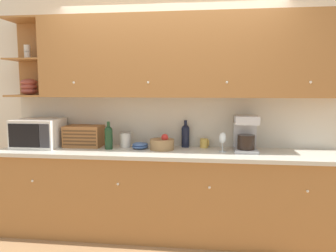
# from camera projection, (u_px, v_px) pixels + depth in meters

# --- Properties ---
(ground_plane) EXTENTS (24.00, 24.00, 0.00)m
(ground_plane) POSITION_uv_depth(u_px,v_px,m) (170.00, 222.00, 3.86)
(ground_plane) COLOR #9E754C
(wall_back) EXTENTS (5.99, 0.06, 2.60)m
(wall_back) POSITION_uv_depth(u_px,v_px,m) (171.00, 112.00, 3.74)
(wall_back) COLOR silver
(wall_back) RESTS_ON ground_plane
(counter_unit) EXTENTS (3.61, 0.64, 0.92)m
(counter_unit) POSITION_uv_depth(u_px,v_px,m) (167.00, 193.00, 3.51)
(counter_unit) COLOR #A36B38
(counter_unit) RESTS_ON ground_plane
(backsplash_panel) EXTENTS (3.59, 0.01, 0.56)m
(backsplash_panel) POSITION_uv_depth(u_px,v_px,m) (170.00, 121.00, 3.71)
(backsplash_panel) COLOR beige
(backsplash_panel) RESTS_ON counter_unit
(upper_cabinets) EXTENTS (3.59, 0.37, 0.86)m
(upper_cabinets) POSITION_uv_depth(u_px,v_px,m) (184.00, 57.00, 3.44)
(upper_cabinets) COLOR #A36B38
(upper_cabinets) RESTS_ON backsplash_panel
(microwave) EXTENTS (0.49, 0.42, 0.32)m
(microwave) POSITION_uv_depth(u_px,v_px,m) (39.00, 133.00, 3.66)
(microwave) COLOR silver
(microwave) RESTS_ON counter_unit
(bread_box) EXTENTS (0.41, 0.28, 0.24)m
(bread_box) POSITION_uv_depth(u_px,v_px,m) (84.00, 136.00, 3.70)
(bread_box) COLOR #996033
(bread_box) RESTS_ON counter_unit
(wine_bottle) EXTENTS (0.09, 0.09, 0.30)m
(wine_bottle) POSITION_uv_depth(u_px,v_px,m) (109.00, 137.00, 3.53)
(wine_bottle) COLOR #19381E
(wine_bottle) RESTS_ON counter_unit
(storage_canister) EXTENTS (0.13, 0.13, 0.17)m
(storage_canister) POSITION_uv_depth(u_px,v_px,m) (125.00, 140.00, 3.65)
(storage_canister) COLOR silver
(storage_canister) RESTS_ON counter_unit
(bowl_stack_on_counter) EXTENTS (0.18, 0.18, 0.07)m
(bowl_stack_on_counter) POSITION_uv_depth(u_px,v_px,m) (140.00, 146.00, 3.57)
(bowl_stack_on_counter) COLOR #3D5B93
(bowl_stack_on_counter) RESTS_ON counter_unit
(fruit_basket) EXTENTS (0.26, 0.26, 0.17)m
(fruit_basket) POSITION_uv_depth(u_px,v_px,m) (162.00, 144.00, 3.51)
(fruit_basket) COLOR #937047
(fruit_basket) RESTS_ON counter_unit
(second_wine_bottle) EXTENTS (0.09, 0.09, 0.30)m
(second_wine_bottle) POSITION_uv_depth(u_px,v_px,m) (185.00, 135.00, 3.65)
(second_wine_bottle) COLOR black
(second_wine_bottle) RESTS_ON counter_unit
(mug) EXTENTS (0.10, 0.09, 0.10)m
(mug) POSITION_uv_depth(u_px,v_px,m) (204.00, 143.00, 3.63)
(mug) COLOR gold
(mug) RESTS_ON counter_unit
(wine_glass) EXTENTS (0.07, 0.07, 0.20)m
(wine_glass) POSITION_uv_depth(u_px,v_px,m) (223.00, 139.00, 3.38)
(wine_glass) COLOR silver
(wine_glass) RESTS_ON counter_unit
(coffee_maker) EXTENTS (0.24, 0.28, 0.37)m
(coffee_maker) POSITION_uv_depth(u_px,v_px,m) (246.00, 133.00, 3.41)
(coffee_maker) COLOR #B7B7BC
(coffee_maker) RESTS_ON counter_unit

